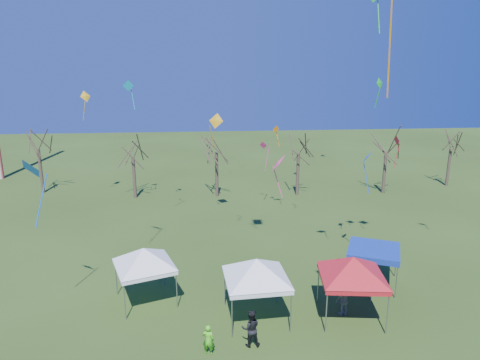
% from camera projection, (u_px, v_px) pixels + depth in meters
% --- Properties ---
extents(ground, '(140.00, 140.00, 0.00)m').
position_uv_depth(ground, '(284.00, 338.00, 21.30)').
color(ground, '#2A4014').
rests_on(ground, ground).
extents(tree_0, '(3.83, 3.83, 8.44)m').
position_uv_depth(tree_0, '(36.00, 132.00, 44.10)').
color(tree_0, '#3D2D21').
rests_on(tree_0, ground).
extents(tree_1, '(3.42, 3.42, 7.54)m').
position_uv_depth(tree_1, '(132.00, 142.00, 42.55)').
color(tree_1, '#3D2D21').
rests_on(tree_1, ground).
extents(tree_2, '(3.71, 3.71, 8.18)m').
position_uv_depth(tree_2, '(216.00, 136.00, 42.91)').
color(tree_2, '#3D2D21').
rests_on(tree_2, ground).
extents(tree_3, '(3.59, 3.59, 7.91)m').
position_uv_depth(tree_3, '(299.00, 138.00, 43.39)').
color(tree_3, '#3D2D21').
rests_on(tree_3, ground).
extents(tree_4, '(3.58, 3.58, 7.89)m').
position_uv_depth(tree_4, '(388.00, 137.00, 44.19)').
color(tree_4, '#3D2D21').
rests_on(tree_4, ground).
extents(tree_5, '(3.39, 3.39, 7.46)m').
position_uv_depth(tree_5, '(453.00, 135.00, 47.00)').
color(tree_5, '#3D2D21').
rests_on(tree_5, ground).
extents(tent_white_west, '(4.06, 4.06, 3.80)m').
position_uv_depth(tent_white_west, '(144.00, 252.00, 23.93)').
color(tent_white_west, gray).
rests_on(tent_white_west, ground).
extents(tent_white_mid, '(4.54, 4.54, 4.01)m').
position_uv_depth(tent_white_mid, '(256.00, 263.00, 22.18)').
color(tent_white_mid, gray).
rests_on(tent_white_mid, ground).
extents(tent_red, '(4.55, 4.55, 4.05)m').
position_uv_depth(tent_red, '(353.00, 261.00, 22.32)').
color(tent_red, gray).
rests_on(tent_red, ground).
extents(tent_blue, '(3.97, 3.97, 2.36)m').
position_uv_depth(tent_blue, '(374.00, 251.00, 26.14)').
color(tent_blue, gray).
rests_on(tent_blue, ground).
extents(person_grey, '(1.11, 0.68, 1.77)m').
position_uv_depth(person_grey, '(344.00, 300.00, 23.08)').
color(person_grey, slate).
rests_on(person_grey, ground).
extents(person_dark, '(0.92, 0.72, 1.88)m').
position_uv_depth(person_dark, '(251.00, 328.00, 20.52)').
color(person_dark, black).
rests_on(person_dark, ground).
extents(person_green, '(0.64, 0.51, 1.53)m').
position_uv_depth(person_green, '(208.00, 340.00, 19.95)').
color(person_green, '#52CF21').
rests_on(person_green, ground).
extents(kite_19, '(0.70, 0.59, 1.88)m').
position_uv_depth(kite_19, '(276.00, 130.00, 36.93)').
color(kite_19, orange).
rests_on(kite_19, ground).
extents(kite_1, '(0.92, 1.19, 2.38)m').
position_uv_depth(kite_1, '(278.00, 163.00, 21.39)').
color(kite_1, '#FF3873').
rests_on(kite_1, ground).
extents(kite_12, '(0.46, 1.09, 3.39)m').
position_uv_depth(kite_12, '(397.00, 141.00, 42.33)').
color(kite_12, red).
rests_on(kite_12, ground).
extents(kite_2, '(1.08, 1.17, 2.79)m').
position_uv_depth(kite_2, '(86.00, 97.00, 40.09)').
color(kite_2, yellow).
rests_on(kite_2, ground).
extents(kite_14, '(1.61, 1.53, 3.50)m').
position_uv_depth(kite_14, '(32.00, 169.00, 21.31)').
color(kite_14, blue).
rests_on(kite_14, ground).
extents(kite_22, '(1.02, 0.97, 2.77)m').
position_uv_depth(kite_22, '(264.00, 146.00, 39.81)').
color(kite_22, '#CC2D6F').
rests_on(kite_22, ground).
extents(kite_17, '(0.98, 1.13, 2.92)m').
position_uv_depth(kite_17, '(367.00, 158.00, 27.27)').
color(kite_17, blue).
rests_on(kite_17, ground).
extents(kite_13, '(1.05, 0.84, 2.66)m').
position_uv_depth(kite_13, '(128.00, 86.00, 38.47)').
color(kite_13, '#0CA3BF').
rests_on(kite_13, ground).
extents(kite_18, '(0.68, 0.60, 1.80)m').
position_uv_depth(kite_18, '(380.00, 84.00, 25.43)').
color(kite_18, '#19A31D').
rests_on(kite_18, ground).
extents(kite_11, '(1.41, 1.17, 2.92)m').
position_uv_depth(kite_11, '(216.00, 121.00, 34.83)').
color(kite_11, gold).
rests_on(kite_11, ground).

